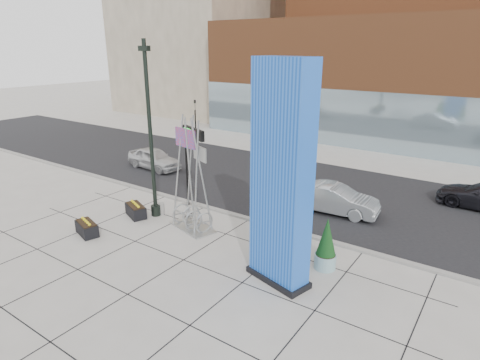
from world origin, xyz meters
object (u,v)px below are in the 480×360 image
Objects in this scene: blue_pylon at (281,182)px; car_white_west at (154,159)px; lamp_post at (151,149)px; concrete_bollard at (161,208)px; overhead_street_sign at (196,139)px; public_art_sculpture at (192,200)px; car_silver_mid at (334,199)px.

car_white_west is at bearing 167.27° from blue_pylon.
lamp_post is 14.21× the size of concrete_bollard.
overhead_street_sign is (1.08, 1.80, 3.62)m from concrete_bollard.
blue_pylon is 1.47× the size of public_art_sculpture.
lamp_post reaches higher than concrete_bollard.
overhead_street_sign is (1.20, 2.09, 0.29)m from lamp_post.
blue_pylon reaches higher than overhead_street_sign.
overhead_street_sign reaches higher than car_silver_mid.
overhead_street_sign is at bearing 60.26° from lamp_post.
overhead_street_sign is at bearing 167.02° from blue_pylon.
lamp_post is at bearing -97.06° from overhead_street_sign.
lamp_post is at bearing -111.60° from concrete_bollard.
car_silver_mid reaches higher than concrete_bollard.
concrete_bollard is 9.29m from car_silver_mid.
car_white_west is (-6.35, 6.02, -2.89)m from lamp_post.
overhead_street_sign is 8.05m from car_silver_mid.
lamp_post is at bearing -165.95° from public_art_sculpture.
lamp_post is 2.00× the size of car_white_west.
public_art_sculpture reaches higher than car_white_west.
concrete_bollard is (-8.31, 2.04, -3.68)m from blue_pylon.
concrete_bollard is 8.65m from car_white_west.
lamp_post is 9.22m from car_white_west.
concrete_bollard is 0.14× the size of car_silver_mid.
blue_pylon is at bearing -13.78° from concrete_bollard.
blue_pylon is 8.61m from lamp_post.
blue_pylon is 8.16m from car_silver_mid.
blue_pylon reaches higher than car_white_west.
lamp_post reaches higher than car_white_west.
car_white_west reaches higher than concrete_bollard.
car_silver_mid is (4.99, 5.79, -0.71)m from public_art_sculpture.
car_silver_mid is at bearing 36.77° from lamp_post.
car_silver_mid is at bearing 35.73° from concrete_bollard.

